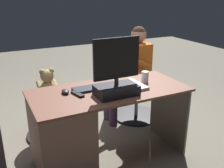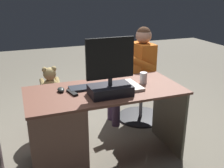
{
  "view_description": "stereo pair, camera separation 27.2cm",
  "coord_description": "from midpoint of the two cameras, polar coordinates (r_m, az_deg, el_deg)",
  "views": [
    {
      "loc": [
        0.95,
        2.33,
        1.58
      ],
      "look_at": [
        -0.18,
        0.03,
        0.64
      ],
      "focal_mm": 42.17,
      "sensor_mm": 36.0,
      "label": 1
    },
    {
      "loc": [
        0.7,
        2.43,
        1.58
      ],
      "look_at": [
        -0.18,
        0.03,
        0.64
      ],
      "focal_mm": 42.17,
      "sensor_mm": 36.0,
      "label": 2
    }
  ],
  "objects": [
    {
      "name": "ground_plane",
      "position": [
        2.97,
        -0.94,
        -12.02
      ],
      "size": [
        10.0,
        10.0,
        0.0
      ],
      "primitive_type": "plane",
      "color": "#6E6859"
    },
    {
      "name": "desk",
      "position": [
        2.39,
        -6.74,
        -10.01
      ],
      "size": [
        1.41,
        0.66,
        0.72
      ],
      "color": "brown",
      "rests_on": "ground_plane"
    },
    {
      "name": "monitor",
      "position": [
        2.19,
        3.19,
        1.05
      ],
      "size": [
        0.41,
        0.22,
        0.49
      ],
      "color": "black",
      "rests_on": "desk"
    },
    {
      "name": "keyboard",
      "position": [
        2.39,
        -1.06,
        -0.64
      ],
      "size": [
        0.42,
        0.14,
        0.02
      ],
      "primitive_type": "cube",
      "color": "black",
      "rests_on": "desk"
    },
    {
      "name": "computer_mouse",
      "position": [
        2.31,
        -7.76,
        -1.29
      ],
      "size": [
        0.06,
        0.1,
        0.04
      ],
      "primitive_type": "ellipsoid",
      "color": "#262926",
      "rests_on": "desk"
    },
    {
      "name": "cup",
      "position": [
        2.53,
        9.9,
        1.28
      ],
      "size": [
        0.07,
        0.07,
        0.11
      ],
      "primitive_type": "cylinder",
      "color": "white",
      "rests_on": "desk"
    },
    {
      "name": "tv_remote",
      "position": [
        2.26,
        -5.25,
        -1.93
      ],
      "size": [
        0.08,
        0.16,
        0.02
      ],
      "primitive_type": "cube",
      "rotation": [
        0.0,
        0.0,
        0.23
      ],
      "color": "black",
      "rests_on": "desk"
    },
    {
      "name": "notebook_binder",
      "position": [
        2.41,
        6.47,
        -0.5
      ],
      "size": [
        0.23,
        0.31,
        0.02
      ],
      "primitive_type": "cube",
      "rotation": [
        0.0,
        0.0,
        0.04
      ],
      "color": "silver",
      "rests_on": "desk"
    },
    {
      "name": "office_chair_teddy",
      "position": [
        3.05,
        -10.25,
        -5.87
      ],
      "size": [
        0.56,
        0.56,
        0.48
      ],
      "color": "black",
      "rests_on": "ground_plane"
    },
    {
      "name": "teddy_bear",
      "position": [
        2.92,
        -10.72,
        0.55
      ],
      "size": [
        0.21,
        0.22,
        0.31
      ],
      "color": "tan",
      "rests_on": "office_chair_teddy"
    },
    {
      "name": "visitor_chair",
      "position": [
        3.35,
        8.64,
        -3.26
      ],
      "size": [
        0.58,
        0.58,
        0.48
      ],
      "color": "black",
      "rests_on": "ground_plane"
    },
    {
      "name": "person",
      "position": [
        3.17,
        7.64,
        3.62
      ],
      "size": [
        0.52,
        0.48,
        1.16
      ],
      "color": "orange",
      "rests_on": "ground_plane"
    }
  ]
}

